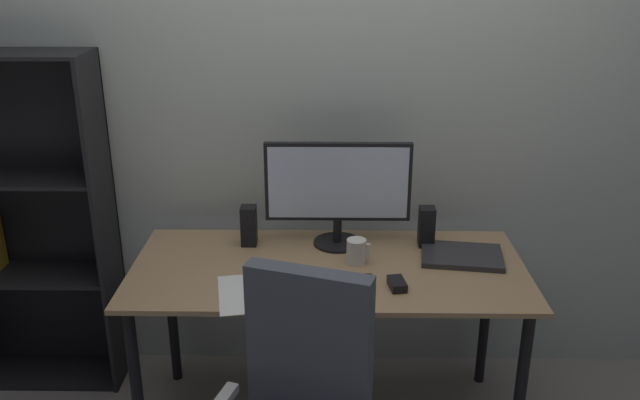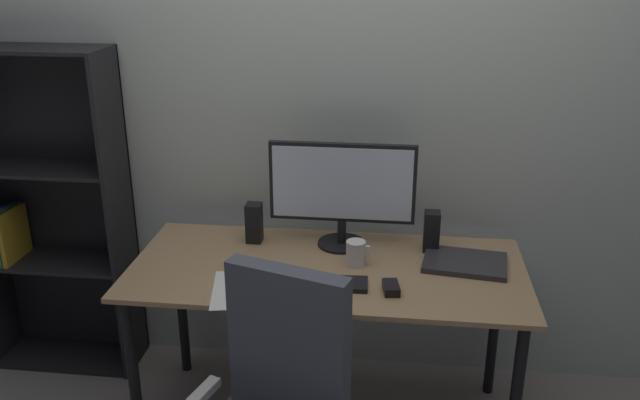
{
  "view_description": "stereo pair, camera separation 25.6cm",
  "coord_description": "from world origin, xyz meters",
  "px_view_note": "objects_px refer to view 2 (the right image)",
  "views": [
    {
      "loc": [
        -0.0,
        -2.35,
        1.92
      ],
      "look_at": [
        -0.03,
        0.05,
        1.0
      ],
      "focal_mm": 37.36,
      "sensor_mm": 36.0,
      "label": 1
    },
    {
      "loc": [
        0.26,
        -2.33,
        1.92
      ],
      "look_at": [
        -0.03,
        0.05,
        1.0
      ],
      "focal_mm": 37.36,
      "sensor_mm": 36.0,
      "label": 2
    }
  ],
  "objects_px": {
    "laptop": "(465,263)",
    "speaker_right": "(432,231)",
    "keyboard": "(328,283)",
    "desk": "(327,286)",
    "mouse": "(391,288)",
    "monitor": "(342,188)",
    "coffee_mug": "(356,253)",
    "speaker_left": "(254,223)",
    "bookshelf": "(49,215)"
  },
  "relations": [
    {
      "from": "bookshelf",
      "to": "keyboard",
      "type": "bearing_deg",
      "value": -20.29
    },
    {
      "from": "keyboard",
      "to": "mouse",
      "type": "bearing_deg",
      "value": -7.48
    },
    {
      "from": "keyboard",
      "to": "mouse",
      "type": "height_order",
      "value": "mouse"
    },
    {
      "from": "desk",
      "to": "keyboard",
      "type": "height_order",
      "value": "keyboard"
    },
    {
      "from": "speaker_left",
      "to": "bookshelf",
      "type": "relative_size",
      "value": 0.11
    },
    {
      "from": "speaker_left",
      "to": "speaker_right",
      "type": "bearing_deg",
      "value": 0.0
    },
    {
      "from": "desk",
      "to": "laptop",
      "type": "relative_size",
      "value": 4.84
    },
    {
      "from": "laptop",
      "to": "monitor",
      "type": "bearing_deg",
      "value": 173.15
    },
    {
      "from": "desk",
      "to": "speaker_left",
      "type": "distance_m",
      "value": 0.42
    },
    {
      "from": "monitor",
      "to": "bookshelf",
      "type": "bearing_deg",
      "value": 174.22
    },
    {
      "from": "desk",
      "to": "mouse",
      "type": "bearing_deg",
      "value": -34.35
    },
    {
      "from": "desk",
      "to": "speaker_right",
      "type": "xyz_separation_m",
      "value": [
        0.41,
        0.2,
        0.17
      ]
    },
    {
      "from": "keyboard",
      "to": "mouse",
      "type": "relative_size",
      "value": 3.02
    },
    {
      "from": "monitor",
      "to": "speaker_left",
      "type": "height_order",
      "value": "monitor"
    },
    {
      "from": "monitor",
      "to": "bookshelf",
      "type": "distance_m",
      "value": 1.4
    },
    {
      "from": "monitor",
      "to": "mouse",
      "type": "distance_m",
      "value": 0.5
    },
    {
      "from": "laptop",
      "to": "bookshelf",
      "type": "distance_m",
      "value": 1.89
    },
    {
      "from": "coffee_mug",
      "to": "laptop",
      "type": "bearing_deg",
      "value": 6.55
    },
    {
      "from": "desk",
      "to": "laptop",
      "type": "distance_m",
      "value": 0.55
    },
    {
      "from": "laptop",
      "to": "speaker_left",
      "type": "distance_m",
      "value": 0.88
    },
    {
      "from": "speaker_left",
      "to": "speaker_right",
      "type": "distance_m",
      "value": 0.74
    },
    {
      "from": "coffee_mug",
      "to": "monitor",
      "type": "bearing_deg",
      "value": 112.19
    },
    {
      "from": "speaker_left",
      "to": "coffee_mug",
      "type": "bearing_deg",
      "value": -21.14
    },
    {
      "from": "mouse",
      "to": "speaker_left",
      "type": "distance_m",
      "value": 0.7
    },
    {
      "from": "desk",
      "to": "monitor",
      "type": "height_order",
      "value": "monitor"
    },
    {
      "from": "speaker_right",
      "to": "bookshelf",
      "type": "bearing_deg",
      "value": 175.18
    },
    {
      "from": "laptop",
      "to": "coffee_mug",
      "type": "bearing_deg",
      "value": -165.68
    },
    {
      "from": "keyboard",
      "to": "bookshelf",
      "type": "height_order",
      "value": "bookshelf"
    },
    {
      "from": "desk",
      "to": "keyboard",
      "type": "xyz_separation_m",
      "value": [
        0.02,
        -0.15,
        0.09
      ]
    },
    {
      "from": "laptop",
      "to": "speaker_right",
      "type": "height_order",
      "value": "speaker_right"
    },
    {
      "from": "keyboard",
      "to": "speaker_left",
      "type": "height_order",
      "value": "speaker_left"
    },
    {
      "from": "laptop",
      "to": "speaker_left",
      "type": "height_order",
      "value": "speaker_left"
    },
    {
      "from": "mouse",
      "to": "laptop",
      "type": "xyz_separation_m",
      "value": [
        0.28,
        0.25,
        -0.01
      ]
    },
    {
      "from": "keyboard",
      "to": "bookshelf",
      "type": "bearing_deg",
      "value": 156.9
    },
    {
      "from": "keyboard",
      "to": "laptop",
      "type": "bearing_deg",
      "value": 21.54
    },
    {
      "from": "mouse",
      "to": "bookshelf",
      "type": "distance_m",
      "value": 1.67
    },
    {
      "from": "speaker_left",
      "to": "bookshelf",
      "type": "height_order",
      "value": "bookshelf"
    },
    {
      "from": "laptop",
      "to": "bookshelf",
      "type": "relative_size",
      "value": 0.21
    },
    {
      "from": "desk",
      "to": "speaker_right",
      "type": "bearing_deg",
      "value": 26.33
    },
    {
      "from": "mouse",
      "to": "laptop",
      "type": "relative_size",
      "value": 0.3
    },
    {
      "from": "coffee_mug",
      "to": "speaker_right",
      "type": "distance_m",
      "value": 0.34
    },
    {
      "from": "speaker_left",
      "to": "speaker_right",
      "type": "height_order",
      "value": "same"
    },
    {
      "from": "keyboard",
      "to": "coffee_mug",
      "type": "bearing_deg",
      "value": 61.58
    },
    {
      "from": "laptop",
      "to": "speaker_right",
      "type": "xyz_separation_m",
      "value": [
        -0.13,
        0.12,
        0.07
      ]
    },
    {
      "from": "keyboard",
      "to": "speaker_right",
      "type": "relative_size",
      "value": 1.71
    },
    {
      "from": "laptop",
      "to": "speaker_right",
      "type": "relative_size",
      "value": 1.88
    },
    {
      "from": "desk",
      "to": "coffee_mug",
      "type": "height_order",
      "value": "coffee_mug"
    },
    {
      "from": "monitor",
      "to": "keyboard",
      "type": "relative_size",
      "value": 2.06
    },
    {
      "from": "keyboard",
      "to": "laptop",
      "type": "relative_size",
      "value": 0.91
    },
    {
      "from": "desk",
      "to": "bookshelf",
      "type": "height_order",
      "value": "bookshelf"
    }
  ]
}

